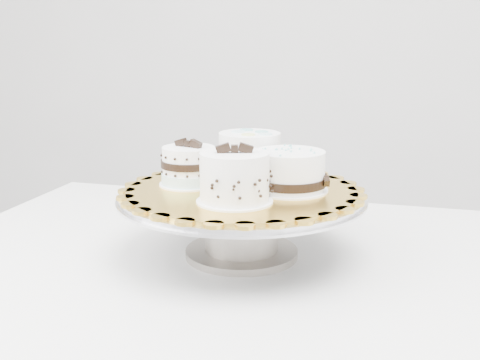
% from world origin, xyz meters
% --- Properties ---
extents(table, '(1.24, 0.87, 0.75)m').
position_xyz_m(table, '(0.02, 0.10, 0.67)').
color(table, white).
rests_on(table, floor).
extents(cake_stand, '(0.41, 0.41, 0.11)m').
position_xyz_m(cake_stand, '(-0.02, 0.11, 0.83)').
color(cake_stand, gray).
rests_on(cake_stand, table).
extents(cake_board, '(0.46, 0.46, 0.01)m').
position_xyz_m(cake_board, '(-0.02, 0.11, 0.86)').
color(cake_board, gold).
rests_on(cake_board, cake_stand).
extents(cake_swirl, '(0.13, 0.13, 0.09)m').
position_xyz_m(cake_swirl, '(-0.02, 0.03, 0.90)').
color(cake_swirl, white).
rests_on(cake_swirl, cake_board).
extents(cake_banded, '(0.12, 0.12, 0.08)m').
position_xyz_m(cake_banded, '(-0.12, 0.12, 0.90)').
color(cake_banded, white).
rests_on(cake_banded, cake_board).
extents(cake_dots, '(0.14, 0.14, 0.08)m').
position_xyz_m(cake_dots, '(-0.03, 0.20, 0.91)').
color(cake_dots, white).
rests_on(cake_dots, cake_board).
extents(cake_ribbon, '(0.14, 0.14, 0.07)m').
position_xyz_m(cake_ribbon, '(0.06, 0.12, 0.90)').
color(cake_ribbon, white).
rests_on(cake_ribbon, cake_board).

